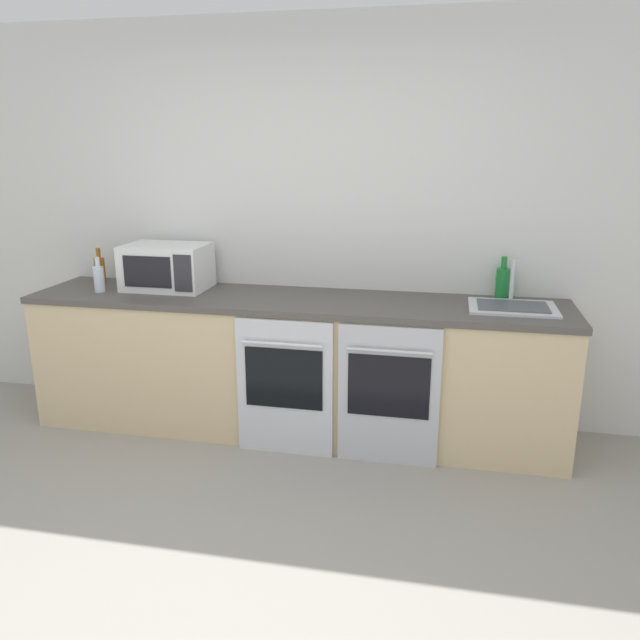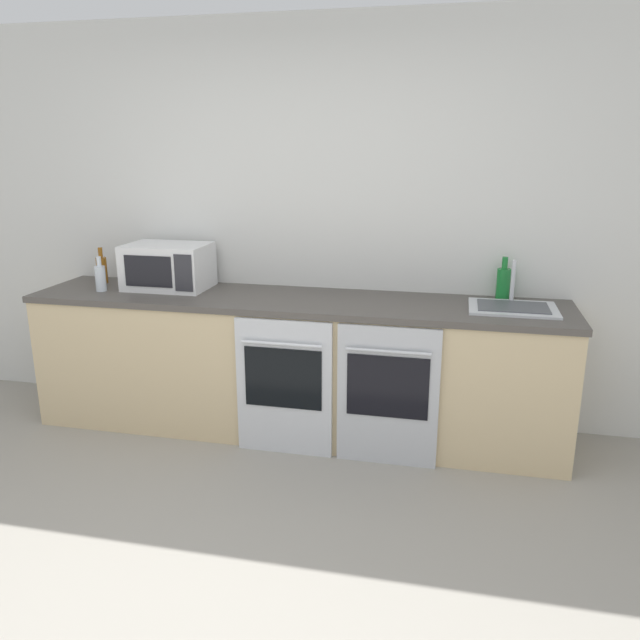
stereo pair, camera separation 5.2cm
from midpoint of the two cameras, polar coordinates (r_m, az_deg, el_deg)
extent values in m
plane|color=gray|center=(2.88, -10.90, -23.84)|extent=(16.00, 16.00, 0.00)
cube|color=silver|center=(4.18, -0.80, 8.64)|extent=(10.00, 0.06, 2.60)
cube|color=#D1B789|center=(4.05, -1.92, -4.37)|extent=(3.37, 0.66, 0.85)
cube|color=#4C4742|center=(3.92, -1.98, 1.74)|extent=(3.39, 0.68, 0.04)
cube|color=silver|center=(3.74, -2.92, -6.23)|extent=(0.59, 0.03, 0.84)
cube|color=black|center=(3.70, -3.00, -5.37)|extent=(0.47, 0.01, 0.37)
cylinder|color=silver|center=(3.61, -3.15, -2.23)|extent=(0.48, 0.02, 0.02)
cube|color=#B7BABF|center=(3.63, 6.60, -6.99)|extent=(0.59, 0.03, 0.84)
cube|color=black|center=(3.59, 6.60, -6.11)|extent=(0.47, 0.01, 0.37)
cylinder|color=#B7BABF|center=(3.50, 6.68, -2.90)|extent=(0.48, 0.02, 0.02)
cube|color=silver|center=(4.28, -13.37, 4.81)|extent=(0.54, 0.37, 0.30)
cube|color=black|center=(4.13, -15.10, 4.31)|extent=(0.32, 0.01, 0.20)
cube|color=#2D2D33|center=(4.03, -12.03, 4.22)|extent=(0.12, 0.01, 0.24)
cylinder|color=#8C5114|center=(4.57, -19.00, 4.32)|extent=(0.07, 0.07, 0.18)
cylinder|color=#8C5114|center=(4.55, -19.14, 5.85)|extent=(0.03, 0.03, 0.07)
cylinder|color=silver|center=(4.32, -19.10, 3.59)|extent=(0.07, 0.07, 0.16)
cylinder|color=silver|center=(4.30, -19.24, 5.08)|extent=(0.03, 0.03, 0.06)
cylinder|color=#19722D|center=(4.04, 16.76, 3.18)|extent=(0.08, 0.08, 0.19)
cylinder|color=#19722D|center=(4.02, 16.91, 5.01)|extent=(0.04, 0.04, 0.07)
cube|color=silver|center=(3.82, 17.59, 1.04)|extent=(0.50, 0.38, 0.01)
cube|color=#4C4F54|center=(3.82, 17.60, 1.19)|extent=(0.40, 0.27, 0.01)
cylinder|color=silver|center=(3.93, 17.58, 3.45)|extent=(0.02, 0.02, 0.25)
camera|label=1|loc=(0.03, -89.62, 0.11)|focal=35.00mm
camera|label=2|loc=(0.03, 90.38, -0.11)|focal=35.00mm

